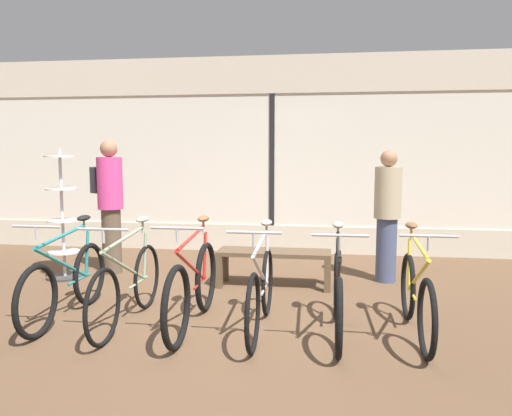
{
  "coord_description": "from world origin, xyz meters",
  "views": [
    {
      "loc": [
        0.91,
        -4.74,
        1.69
      ],
      "look_at": [
        0.0,
        1.57,
        0.95
      ],
      "focal_mm": 35.0,
      "sensor_mm": 36.0,
      "label": 1
    }
  ],
  "objects_px": {
    "bicycle_left": "(128,285)",
    "accessory_rack": "(63,225)",
    "bicycle_center_left": "(193,287)",
    "display_bench": "(274,257)",
    "bicycle_far_right": "(416,296)",
    "customer_by_window": "(110,201)",
    "bicycle_center_right": "(261,291)",
    "bicycle_far_left": "(66,282)",
    "bicycle_right": "(338,295)",
    "customer_near_rack": "(387,213)"
  },
  "relations": [
    {
      "from": "bicycle_left",
      "to": "bicycle_right",
      "type": "height_order",
      "value": "bicycle_left"
    },
    {
      "from": "bicycle_far_left",
      "to": "display_bench",
      "type": "relative_size",
      "value": 1.21
    },
    {
      "from": "bicycle_left",
      "to": "customer_by_window",
      "type": "bearing_deg",
      "value": 118.39
    },
    {
      "from": "bicycle_far_left",
      "to": "display_bench",
      "type": "xyz_separation_m",
      "value": [
        1.93,
        1.52,
        -0.01
      ]
    },
    {
      "from": "bicycle_far_right",
      "to": "customer_by_window",
      "type": "distance_m",
      "value": 4.25
    },
    {
      "from": "bicycle_far_left",
      "to": "bicycle_left",
      "type": "height_order",
      "value": "bicycle_left"
    },
    {
      "from": "bicycle_far_left",
      "to": "bicycle_right",
      "type": "height_order",
      "value": "bicycle_far_left"
    },
    {
      "from": "bicycle_far_right",
      "to": "customer_near_rack",
      "type": "xyz_separation_m",
      "value": [
        -0.05,
        1.93,
        0.52
      ]
    },
    {
      "from": "bicycle_right",
      "to": "customer_by_window",
      "type": "bearing_deg",
      "value": 147.7
    },
    {
      "from": "bicycle_far_right",
      "to": "bicycle_left",
      "type": "bearing_deg",
      "value": -178.51
    },
    {
      "from": "display_bench",
      "to": "customer_near_rack",
      "type": "bearing_deg",
      "value": 17.37
    },
    {
      "from": "bicycle_right",
      "to": "customer_by_window",
      "type": "xyz_separation_m",
      "value": [
        -3.06,
        1.94,
        0.62
      ]
    },
    {
      "from": "bicycle_far_right",
      "to": "customer_near_rack",
      "type": "distance_m",
      "value": 2.0
    },
    {
      "from": "customer_by_window",
      "to": "bicycle_left",
      "type": "bearing_deg",
      "value": -61.61
    },
    {
      "from": "bicycle_far_left",
      "to": "customer_by_window",
      "type": "distance_m",
      "value": 2.03
    },
    {
      "from": "accessory_rack",
      "to": "bicycle_center_right",
      "type": "bearing_deg",
      "value": -28.99
    },
    {
      "from": "customer_by_window",
      "to": "bicycle_right",
      "type": "bearing_deg",
      "value": -32.3
    },
    {
      "from": "bicycle_far_left",
      "to": "accessory_rack",
      "type": "distance_m",
      "value": 1.8
    },
    {
      "from": "accessory_rack",
      "to": "display_bench",
      "type": "xyz_separation_m",
      "value": [
        2.81,
        -0.02,
        -0.33
      ]
    },
    {
      "from": "bicycle_left",
      "to": "accessory_rack",
      "type": "relative_size",
      "value": 1.02
    },
    {
      "from": "accessory_rack",
      "to": "bicycle_far_left",
      "type": "bearing_deg",
      "value": -60.12
    },
    {
      "from": "bicycle_right",
      "to": "bicycle_center_right",
      "type": "bearing_deg",
      "value": -179.44
    },
    {
      "from": "bicycle_center_left",
      "to": "display_bench",
      "type": "height_order",
      "value": "bicycle_center_left"
    },
    {
      "from": "bicycle_far_right",
      "to": "accessory_rack",
      "type": "bearing_deg",
      "value": 160.55
    },
    {
      "from": "customer_by_window",
      "to": "bicycle_center_left",
      "type": "bearing_deg",
      "value": -48.73
    },
    {
      "from": "bicycle_far_right",
      "to": "accessory_rack",
      "type": "xyz_separation_m",
      "value": [
        -4.27,
        1.51,
        0.33
      ]
    },
    {
      "from": "customer_by_window",
      "to": "display_bench",
      "type": "bearing_deg",
      "value": -9.29
    },
    {
      "from": "bicycle_far_left",
      "to": "accessory_rack",
      "type": "relative_size",
      "value": 0.99
    },
    {
      "from": "bicycle_center_right",
      "to": "bicycle_far_right",
      "type": "xyz_separation_m",
      "value": [
        1.41,
        0.07,
        -0.01
      ]
    },
    {
      "from": "bicycle_center_right",
      "to": "accessory_rack",
      "type": "relative_size",
      "value": 0.98
    },
    {
      "from": "bicycle_center_left",
      "to": "bicycle_far_right",
      "type": "distance_m",
      "value": 2.07
    },
    {
      "from": "bicycle_far_left",
      "to": "customer_near_rack",
      "type": "distance_m",
      "value": 3.9
    },
    {
      "from": "bicycle_center_left",
      "to": "display_bench",
      "type": "xyz_separation_m",
      "value": [
        0.61,
        1.56,
        -0.03
      ]
    },
    {
      "from": "display_bench",
      "to": "bicycle_far_right",
      "type": "bearing_deg",
      "value": -45.6
    },
    {
      "from": "bicycle_center_left",
      "to": "accessory_rack",
      "type": "relative_size",
      "value": 1.03
    },
    {
      "from": "bicycle_far_left",
      "to": "bicycle_center_right",
      "type": "xyz_separation_m",
      "value": [
        1.97,
        -0.05,
        0.01
      ]
    },
    {
      "from": "bicycle_right",
      "to": "customer_near_rack",
      "type": "distance_m",
      "value": 2.17
    },
    {
      "from": "bicycle_far_left",
      "to": "bicycle_center_right",
      "type": "height_order",
      "value": "same"
    },
    {
      "from": "accessory_rack",
      "to": "customer_by_window",
      "type": "bearing_deg",
      "value": 35.84
    },
    {
      "from": "accessory_rack",
      "to": "customer_by_window",
      "type": "distance_m",
      "value": 0.68
    },
    {
      "from": "bicycle_far_right",
      "to": "customer_by_window",
      "type": "height_order",
      "value": "customer_by_window"
    },
    {
      "from": "bicycle_far_right",
      "to": "display_bench",
      "type": "xyz_separation_m",
      "value": [
        -1.46,
        1.49,
        -0.0
      ]
    },
    {
      "from": "bicycle_center_left",
      "to": "customer_by_window",
      "type": "distance_m",
      "value": 2.64
    },
    {
      "from": "display_bench",
      "to": "customer_by_window",
      "type": "xyz_separation_m",
      "value": [
        -2.31,
        0.38,
        0.62
      ]
    },
    {
      "from": "accessory_rack",
      "to": "customer_near_rack",
      "type": "relative_size",
      "value": 1.01
    },
    {
      "from": "display_bench",
      "to": "bicycle_far_left",
      "type": "bearing_deg",
      "value": -141.79
    },
    {
      "from": "bicycle_far_left",
      "to": "accessory_rack",
      "type": "xyz_separation_m",
      "value": [
        -0.88,
        1.53,
        0.33
      ]
    },
    {
      "from": "accessory_rack",
      "to": "bicycle_far_right",
      "type": "bearing_deg",
      "value": -19.45
    },
    {
      "from": "bicycle_center_left",
      "to": "customer_by_window",
      "type": "bearing_deg",
      "value": 131.27
    },
    {
      "from": "bicycle_center_left",
      "to": "bicycle_far_right",
      "type": "xyz_separation_m",
      "value": [
        2.07,
        0.07,
        -0.02
      ]
    }
  ]
}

